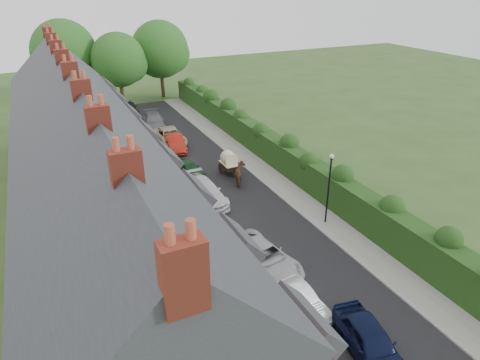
# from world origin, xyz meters

# --- Properties ---
(ground) EXTENTS (140.00, 140.00, 0.00)m
(ground) POSITION_xyz_m (0.00, 0.00, 0.00)
(ground) COLOR #2D4C1E
(ground) RESTS_ON ground
(road) EXTENTS (6.00, 58.00, 0.02)m
(road) POSITION_xyz_m (-0.50, 11.00, 0.01)
(road) COLOR black
(road) RESTS_ON ground
(pavement_hedge_side) EXTENTS (2.20, 58.00, 0.12)m
(pavement_hedge_side) POSITION_xyz_m (3.60, 11.00, 0.06)
(pavement_hedge_side) COLOR gray
(pavement_hedge_side) RESTS_ON ground
(pavement_house_side) EXTENTS (1.70, 58.00, 0.12)m
(pavement_house_side) POSITION_xyz_m (-4.35, 11.00, 0.06)
(pavement_house_side) COLOR gray
(pavement_house_side) RESTS_ON ground
(kerb_hedge_side) EXTENTS (0.18, 58.00, 0.13)m
(kerb_hedge_side) POSITION_xyz_m (2.55, 11.00, 0.07)
(kerb_hedge_side) COLOR #969791
(kerb_hedge_side) RESTS_ON ground
(kerb_house_side) EXTENTS (0.18, 58.00, 0.13)m
(kerb_house_side) POSITION_xyz_m (-3.55, 11.00, 0.07)
(kerb_house_side) COLOR #969791
(kerb_house_side) RESTS_ON ground
(hedge) EXTENTS (2.10, 58.00, 2.85)m
(hedge) POSITION_xyz_m (5.40, 11.00, 1.60)
(hedge) COLOR #123410
(hedge) RESTS_ON ground
(terrace_row) EXTENTS (9.05, 40.50, 11.50)m
(terrace_row) POSITION_xyz_m (-10.87, 9.98, 4.47)
(terrace_row) COLOR #9B3827
(terrace_row) RESTS_ON ground
(garden_wall_row) EXTENTS (0.35, 40.35, 1.10)m
(garden_wall_row) POSITION_xyz_m (-5.35, 10.00, 0.46)
(garden_wall_row) COLOR maroon
(garden_wall_row) RESTS_ON ground
(lamppost) EXTENTS (0.32, 0.32, 5.16)m
(lamppost) POSITION_xyz_m (3.40, 4.00, 3.30)
(lamppost) COLOR black
(lamppost) RESTS_ON ground
(tree_far_left) EXTENTS (7.14, 6.80, 9.29)m
(tree_far_left) POSITION_xyz_m (-2.65, 40.08, 5.71)
(tree_far_left) COLOR #332316
(tree_far_left) RESTS_ON ground
(tree_far_right) EXTENTS (7.98, 7.60, 10.31)m
(tree_far_right) POSITION_xyz_m (3.39, 42.08, 6.31)
(tree_far_right) COLOR #332316
(tree_far_right) RESTS_ON ground
(tree_far_back) EXTENTS (8.40, 8.00, 10.82)m
(tree_far_back) POSITION_xyz_m (-8.59, 43.08, 6.62)
(tree_far_back) COLOR #332316
(tree_far_back) RESTS_ON ground
(car_navy) EXTENTS (2.65, 4.90, 1.58)m
(car_navy) POSITION_xyz_m (-1.60, -6.20, 0.79)
(car_navy) COLOR black
(car_navy) RESTS_ON ground
(car_silver_a) EXTENTS (1.98, 4.23, 1.34)m
(car_silver_a) POSITION_xyz_m (-2.95, -2.31, 0.67)
(car_silver_a) COLOR silver
(car_silver_a) RESTS_ON ground
(car_silver_b) EXTENTS (3.49, 5.95, 1.55)m
(car_silver_b) POSITION_xyz_m (-2.94, 1.40, 0.78)
(car_silver_b) COLOR #B2B4B9
(car_silver_b) RESTS_ON ground
(car_white) EXTENTS (2.47, 5.60, 1.60)m
(car_white) POSITION_xyz_m (-3.00, 10.60, 0.80)
(car_white) COLOR silver
(car_white) RESTS_ON ground
(car_green) EXTENTS (2.37, 4.10, 1.31)m
(car_green) POSITION_xyz_m (-2.55, 15.49, 0.66)
(car_green) COLOR #10381A
(car_green) RESTS_ON ground
(car_red) EXTENTS (2.07, 4.66, 1.49)m
(car_red) POSITION_xyz_m (-1.72, 21.80, 0.74)
(car_red) COLOR maroon
(car_red) RESTS_ON ground
(car_beige) EXTENTS (2.46, 5.29, 1.47)m
(car_beige) POSITION_xyz_m (-1.60, 23.80, 0.73)
(car_beige) COLOR #C7B48F
(car_beige) RESTS_ON ground
(car_grey) EXTENTS (2.87, 5.50, 1.52)m
(car_grey) POSITION_xyz_m (-1.74, 29.43, 0.76)
(car_grey) COLOR slate
(car_grey) RESTS_ON ground
(car_black) EXTENTS (1.89, 4.39, 1.48)m
(car_black) POSITION_xyz_m (-3.00, 36.20, 0.74)
(car_black) COLOR black
(car_black) RESTS_ON ground
(horse) EXTENTS (1.65, 2.28, 1.76)m
(horse) POSITION_xyz_m (0.74, 12.04, 0.88)
(horse) COLOR #54361E
(horse) RESTS_ON ground
(horse_cart) EXTENTS (1.27, 2.82, 2.03)m
(horse_cart) POSITION_xyz_m (0.74, 14.29, 1.16)
(horse_cart) COLOR black
(horse_cart) RESTS_ON ground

